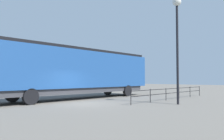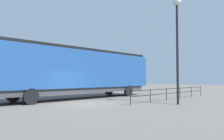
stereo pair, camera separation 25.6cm
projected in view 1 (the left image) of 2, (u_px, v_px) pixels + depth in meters
The scene contains 4 objects.
ground_plane at pixel (85, 104), 15.98m from camera, with size 120.00×120.00×0.00m, color #666059.
locomotive at pixel (83, 71), 20.44m from camera, with size 3.01×16.29×4.35m.
lamp_post at pixel (177, 25), 15.72m from camera, with size 0.60×0.60×7.38m.
platform_fence at pixel (173, 92), 19.35m from camera, with size 0.05×11.72×1.00m.
Camera 1 is at (12.19, -10.63, 1.71)m, focal length 36.57 mm.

